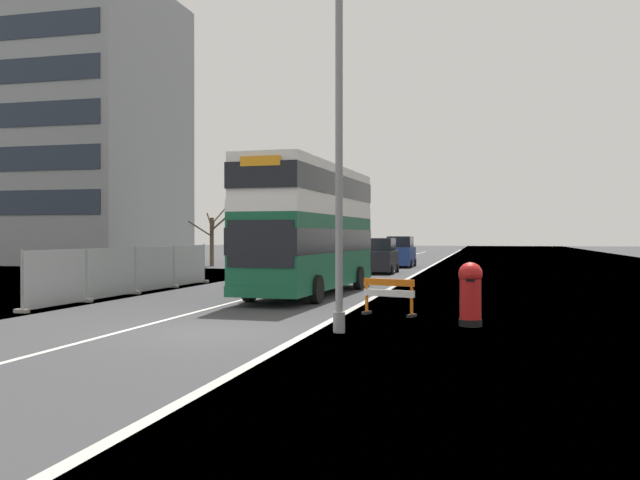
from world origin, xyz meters
TOP-DOWN VIEW (x-y plane):
  - ground at (0.56, 0.14)m, footprint 140.00×280.00m
  - double_decker_bus at (-0.36, 10.66)m, footprint 3.09×11.19m
  - lamppost_foreground at (2.97, 0.65)m, footprint 0.29×0.70m
  - red_pillar_postbox at (6.03, 2.62)m, footprint 0.62×0.62m
  - roadworks_barrier at (3.64, 4.43)m, footprint 1.65×0.89m
  - construction_site_fence at (-7.27, 9.18)m, footprint 0.44×13.80m
  - car_oncoming_near at (0.02, 26.30)m, footprint 1.93×4.07m
  - car_receding_mid at (0.16, 35.00)m, footprint 2.05×4.50m
  - bare_tree_far_verge_near at (-14.02, 32.83)m, footprint 2.50×3.09m
  - backdrop_office_block at (-31.31, 36.71)m, footprint 21.30×15.14m

SIDE VIEW (x-z plane):
  - ground at x=0.56m, z-range -0.10..0.00m
  - roadworks_barrier at x=3.64m, z-range 0.13..1.20m
  - red_pillar_postbox at x=6.03m, z-range 0.08..1.74m
  - construction_site_fence at x=-7.27m, z-range -0.05..1.89m
  - car_oncoming_near at x=0.02m, z-range -0.08..2.11m
  - car_receding_mid at x=0.16m, z-range -0.08..2.21m
  - bare_tree_far_verge_near at x=-14.02m, z-range -0.08..4.54m
  - double_decker_bus at x=-0.36m, z-range 0.16..5.25m
  - lamppost_foreground at x=2.97m, z-range -0.24..8.49m
  - backdrop_office_block at x=-31.31m, z-range 0.00..23.46m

